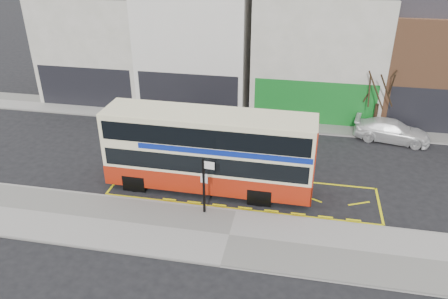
% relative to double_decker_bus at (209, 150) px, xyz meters
% --- Properties ---
extents(ground, '(120.00, 120.00, 0.00)m').
position_rel_double_decker_bus_xyz_m(ground, '(1.76, -1.62, -2.26)').
color(ground, black).
rests_on(ground, ground).
extents(pavement, '(40.00, 4.00, 0.15)m').
position_rel_double_decker_bus_xyz_m(pavement, '(1.76, -3.92, -2.19)').
color(pavement, gray).
rests_on(pavement, ground).
extents(kerb, '(40.00, 0.15, 0.15)m').
position_rel_double_decker_bus_xyz_m(kerb, '(1.76, -2.00, -2.19)').
color(kerb, gray).
rests_on(kerb, ground).
extents(far_pavement, '(50.00, 3.00, 0.15)m').
position_rel_double_decker_bus_xyz_m(far_pavement, '(1.76, 9.38, -2.19)').
color(far_pavement, gray).
rests_on(far_pavement, ground).
extents(road_markings, '(14.00, 3.40, 0.01)m').
position_rel_double_decker_bus_xyz_m(road_markings, '(1.76, -0.02, -2.26)').
color(road_markings, yellow).
rests_on(road_markings, ground).
extents(terrace_far_left, '(8.00, 8.01, 10.80)m').
position_rel_double_decker_bus_xyz_m(terrace_far_left, '(-11.74, 13.36, 2.56)').
color(terrace_far_left, silver).
rests_on(terrace_far_left, ground).
extents(terrace_left, '(8.00, 8.01, 11.80)m').
position_rel_double_decker_bus_xyz_m(terrace_left, '(-3.74, 13.36, 3.06)').
color(terrace_left, silver).
rests_on(terrace_left, ground).
extents(terrace_green_shop, '(9.00, 8.01, 11.30)m').
position_rel_double_decker_bus_xyz_m(terrace_green_shop, '(5.26, 13.36, 2.81)').
color(terrace_green_shop, silver).
rests_on(terrace_green_shop, ground).
extents(double_decker_bus, '(10.81, 2.61, 4.31)m').
position_rel_double_decker_bus_xyz_m(double_decker_bus, '(0.00, 0.00, 0.00)').
color(double_decker_bus, beige).
rests_on(double_decker_bus, ground).
extents(bus_stop_post, '(0.73, 0.16, 2.94)m').
position_rel_double_decker_bus_xyz_m(bus_stop_post, '(0.33, -2.42, -0.34)').
color(bus_stop_post, black).
rests_on(bus_stop_post, pavement).
extents(car_silver, '(3.85, 1.90, 1.26)m').
position_rel_double_decker_bus_xyz_m(car_silver, '(-5.84, 6.74, -1.63)').
color(car_silver, '#9F9FA3').
rests_on(car_silver, ground).
extents(car_grey, '(4.22, 2.46, 1.31)m').
position_rel_double_decker_bus_xyz_m(car_grey, '(-1.97, 7.39, -1.61)').
color(car_grey, '#404348').
rests_on(car_grey, ground).
extents(car_white, '(5.00, 2.71, 1.38)m').
position_rel_double_decker_bus_xyz_m(car_white, '(10.34, 7.90, -1.58)').
color(car_white, white).
rests_on(car_white, ground).
extents(street_tree_left, '(2.49, 2.49, 5.37)m').
position_rel_double_decker_bus_xyz_m(street_tree_left, '(-15.36, 10.47, 1.40)').
color(street_tree_left, '#342717').
rests_on(street_tree_left, ground).
extents(street_tree_right, '(2.57, 2.57, 5.54)m').
position_rel_double_decker_bus_xyz_m(street_tree_right, '(9.35, 9.01, 1.52)').
color(street_tree_right, '#342717').
rests_on(street_tree_right, ground).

